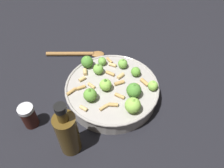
{
  "coord_description": "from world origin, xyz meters",
  "views": [
    {
      "loc": [
        0.41,
        0.23,
        0.58
      ],
      "look_at": [
        0.0,
        0.0,
        0.06
      ],
      "focal_mm": 35.32,
      "sensor_mm": 36.0,
      "label": 1
    }
  ],
  "objects_px": {
    "cooking_pan": "(112,90)",
    "wooden_spoon": "(79,54)",
    "pepper_shaker": "(29,116)",
    "olive_oil_bottle": "(68,133)"
  },
  "relations": [
    {
      "from": "cooking_pan",
      "to": "wooden_spoon",
      "type": "relative_size",
      "value": 1.42
    },
    {
      "from": "cooking_pan",
      "to": "wooden_spoon",
      "type": "xyz_separation_m",
      "value": [
        -0.12,
        -0.22,
        -0.03
      ]
    },
    {
      "from": "olive_oil_bottle",
      "to": "wooden_spoon",
      "type": "bearing_deg",
      "value": -147.9
    },
    {
      "from": "pepper_shaker",
      "to": "wooden_spoon",
      "type": "distance_m",
      "value": 0.34
    },
    {
      "from": "cooking_pan",
      "to": "olive_oil_bottle",
      "type": "bearing_deg",
      "value": -2.65
    },
    {
      "from": "pepper_shaker",
      "to": "olive_oil_bottle",
      "type": "bearing_deg",
      "value": 89.14
    },
    {
      "from": "cooking_pan",
      "to": "pepper_shaker",
      "type": "xyz_separation_m",
      "value": [
        0.21,
        -0.16,
        0.01
      ]
    },
    {
      "from": "pepper_shaker",
      "to": "olive_oil_bottle",
      "type": "height_order",
      "value": "olive_oil_bottle"
    },
    {
      "from": "pepper_shaker",
      "to": "wooden_spoon",
      "type": "relative_size",
      "value": 0.38
    },
    {
      "from": "wooden_spoon",
      "to": "cooking_pan",
      "type": "bearing_deg",
      "value": 61.83
    }
  ]
}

